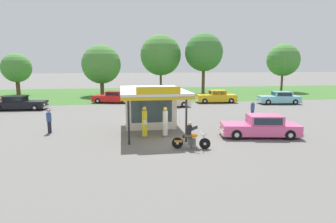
{
  "coord_description": "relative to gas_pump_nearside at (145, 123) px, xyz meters",
  "views": [
    {
      "loc": [
        -3.11,
        -16.85,
        4.78
      ],
      "look_at": [
        0.18,
        3.19,
        1.4
      ],
      "focal_mm": 30.22,
      "sensor_mm": 36.0,
      "label": 1
    }
  ],
  "objects": [
    {
      "name": "ground_plane",
      "position": [
        1.67,
        -1.43,
        -0.95
      ],
      "size": [
        300.0,
        300.0,
        0.0
      ],
      "primitive_type": "plane",
      "color": "slate"
    },
    {
      "name": "grass_verge_strip",
      "position": [
        1.67,
        28.57,
        -0.95
      ],
      "size": [
        120.0,
        24.0,
        0.01
      ],
      "primitive_type": "cube",
      "color": "#3D6B2D",
      "rests_on": "ground"
    },
    {
      "name": "service_station_kiosk",
      "position": [
        0.69,
        3.02,
        0.86
      ],
      "size": [
        4.43,
        7.27,
        3.5
      ],
      "color": "silver",
      "rests_on": "ground"
    },
    {
      "name": "gas_pump_nearside",
      "position": [
        0.0,
        0.0,
        0.0
      ],
      "size": [
        0.44,
        0.44,
        2.07
      ],
      "color": "slate",
      "rests_on": "ground"
    },
    {
      "name": "gas_pump_offside",
      "position": [
        1.38,
        -0.0,
        -0.03
      ],
      "size": [
        0.44,
        0.44,
        2.01
      ],
      "color": "slate",
      "rests_on": "ground"
    },
    {
      "name": "motorcycle_with_rider",
      "position": [
        2.38,
        -3.01,
        -0.3
      ],
      "size": [
        2.17,
        0.83,
        1.58
      ],
      "color": "black",
      "rests_on": "ground"
    },
    {
      "name": "featured_classic_sedan",
      "position": [
        7.66,
        -1.08,
        -0.28
      ],
      "size": [
        5.42,
        2.72,
        1.48
      ],
      "color": "#E55993",
      "rests_on": "ground"
    },
    {
      "name": "parked_car_second_row_spare",
      "position": [
        -2.56,
        17.88,
        -0.29
      ],
      "size": [
        5.36,
        2.9,
        1.45
      ],
      "color": "red",
      "rests_on": "ground"
    },
    {
      "name": "parked_car_back_row_far_right",
      "position": [
        10.4,
        15.87,
        -0.23
      ],
      "size": [
        5.25,
        2.2,
        1.58
      ],
      "color": "gold",
      "rests_on": "ground"
    },
    {
      "name": "parked_car_back_row_right",
      "position": [
        -12.26,
        13.78,
        -0.28
      ],
      "size": [
        5.62,
        2.31,
        1.49
      ],
      "color": "black",
      "rests_on": "ground"
    },
    {
      "name": "parked_car_back_row_left",
      "position": [
        17.67,
        13.55,
        -0.25
      ],
      "size": [
        5.24,
        2.39,
        1.52
      ],
      "color": "#7AC6D1",
      "rests_on": "ground"
    },
    {
      "name": "parked_car_back_row_centre_left",
      "position": [
        3.62,
        13.17,
        -0.29
      ],
      "size": [
        5.5,
        2.6,
        1.44
      ],
      "color": "beige",
      "rests_on": "ground"
    },
    {
      "name": "bystander_strolling_foreground",
      "position": [
        9.91,
        4.77,
        -0.1
      ],
      "size": [
        0.34,
        0.34,
        1.62
      ],
      "color": "#2D3351",
      "rests_on": "ground"
    },
    {
      "name": "bystander_chatting_near_pumps",
      "position": [
        -6.54,
        2.31,
        -0.06
      ],
      "size": [
        0.36,
        0.36,
        1.66
      ],
      "color": "black",
      "rests_on": "ground"
    },
    {
      "name": "tree_oak_centre",
      "position": [
        26.78,
        28.27,
        4.61
      ],
      "size": [
        5.65,
        5.65,
        8.39
      ],
      "color": "brown",
      "rests_on": "ground"
    },
    {
      "name": "tree_oak_left",
      "position": [
        -17.7,
        29.93,
        3.29
      ],
      "size": [
        4.55,
        4.55,
        6.55
      ],
      "color": "brown",
      "rests_on": "ground"
    },
    {
      "name": "tree_oak_distant_spare",
      "position": [
        12.04,
        27.17,
        5.66
      ],
      "size": [
        6.19,
        6.19,
        9.86
      ],
      "color": "brown",
      "rests_on": "ground"
    },
    {
      "name": "tree_oak_far_right",
      "position": [
        -4.44,
        26.91,
        3.86
      ],
      "size": [
        5.97,
        5.97,
        7.81
      ],
      "color": "brown",
      "rests_on": "ground"
    },
    {
      "name": "tree_oak_right",
      "position": [
        5.27,
        30.18,
        5.41
      ],
      "size": [
        6.89,
        6.89,
        9.81
      ],
      "color": "brown",
      "rests_on": "ground"
    }
  ]
}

